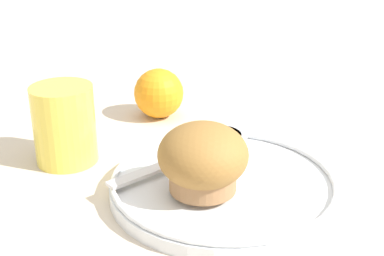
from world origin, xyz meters
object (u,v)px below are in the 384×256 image
at_px(orange_fruit, 159,93).
at_px(juice_glass, 64,125).
at_px(butter_knife, 180,160).
at_px(muffin, 206,160).

relative_size(orange_fruit, juice_glass, 0.75).
relative_size(butter_knife, juice_glass, 2.05).
bearing_deg(muffin, orange_fruit, 54.40).
bearing_deg(juice_glass, butter_knife, -66.85).
xyz_separation_m(muffin, butter_knife, (0.03, 0.06, -0.03)).
bearing_deg(muffin, juice_glass, 97.68).
xyz_separation_m(butter_knife, orange_fruit, (0.11, 0.14, 0.01)).
distance_m(butter_knife, juice_glass, 0.14).
distance_m(orange_fruit, juice_glass, 0.17).
distance_m(butter_knife, orange_fruit, 0.18).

